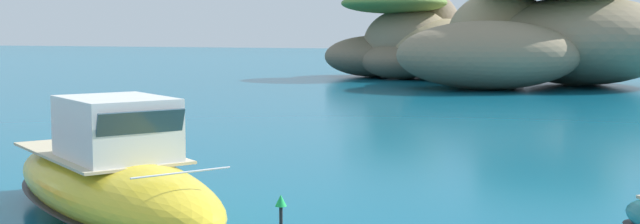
# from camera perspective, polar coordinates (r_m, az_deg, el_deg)

# --- Properties ---
(islet_large) EXTENTS (24.60, 26.84, 9.16)m
(islet_large) POSITION_cam_1_polar(r_m,az_deg,el_deg) (65.57, 16.77, 5.08)
(islet_large) COLOR #84755B
(islet_large) RESTS_ON ground
(islet_small) EXTENTS (21.02, 16.08, 8.39)m
(islet_small) POSITION_cam_1_polar(r_m,az_deg,el_deg) (74.28, 7.20, 5.02)
(islet_small) COLOR #9E8966
(islet_small) RESTS_ON ground
(motorboat_yellow) EXTENTS (9.85, 7.36, 2.85)m
(motorboat_yellow) POSITION_cam_1_polar(r_m,az_deg,el_deg) (17.91, -15.20, -4.91)
(motorboat_yellow) COLOR yellow
(motorboat_yellow) RESTS_ON ground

